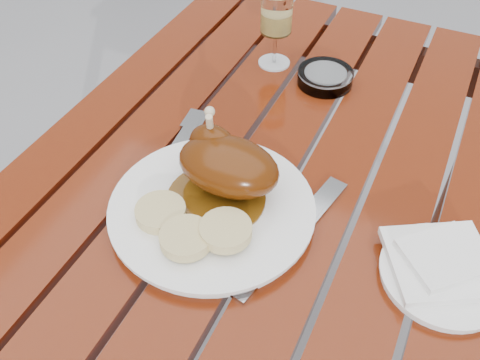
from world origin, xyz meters
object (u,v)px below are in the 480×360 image
object	(u,v)px
table	(260,286)
dinner_plate	(212,210)
side_plate	(444,275)
ashtray	(325,77)
wine_glass	(276,30)

from	to	relation	value
table	dinner_plate	xyz separation A→B (m)	(-0.03, -0.14, 0.39)
side_plate	dinner_plate	bearing A→B (deg)	-175.01
side_plate	ashtray	world-z (taller)	ashtray
table	side_plate	bearing A→B (deg)	-19.55
table	wine_glass	bearing A→B (deg)	109.97
wine_glass	side_plate	world-z (taller)	wine_glass
dinner_plate	wine_glass	xyz separation A→B (m)	(-0.08, 0.44, 0.07)
table	wine_glass	size ratio (longest dim) A/B	7.60
table	ashtray	size ratio (longest dim) A/B	10.68
table	ashtray	bearing A→B (deg)	86.97
table	dinner_plate	bearing A→B (deg)	-101.92
ashtray	wine_glass	bearing A→B (deg)	168.75
table	wine_glass	xyz separation A→B (m)	(-0.11, 0.29, 0.45)
table	dinner_plate	size ratio (longest dim) A/B	3.74
dinner_plate	ashtray	size ratio (longest dim) A/B	2.86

